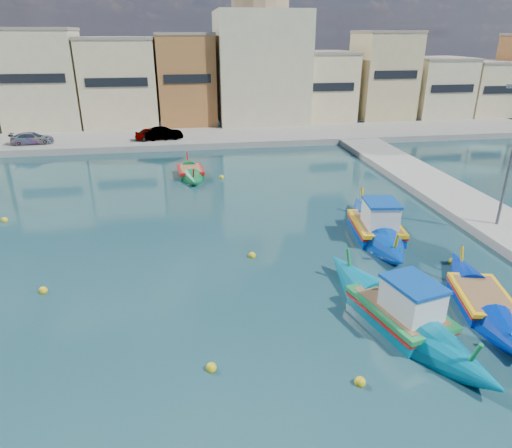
{
  "coord_description": "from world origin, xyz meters",
  "views": [
    {
      "loc": [
        0.62,
        -14.81,
        10.25
      ],
      "look_at": [
        4.0,
        6.0,
        1.4
      ],
      "focal_mm": 32.0,
      "sensor_mm": 36.0,
      "label": 1
    }
  ],
  "objects_px": {
    "quay_street_lamp": "(511,156)",
    "luzzu_green": "(191,173)",
    "church_block": "(260,50)",
    "luzzu_turquoise_cabin": "(400,314)",
    "luzzu_blue_south": "(482,301)",
    "luzzu_blue_cabin": "(376,229)"
  },
  "relations": [
    {
      "from": "luzzu_blue_cabin",
      "to": "luzzu_blue_south",
      "type": "height_order",
      "value": "luzzu_blue_cabin"
    },
    {
      "from": "luzzu_green",
      "to": "luzzu_blue_south",
      "type": "xyz_separation_m",
      "value": [
        11.06,
        -20.4,
        0.01
      ]
    },
    {
      "from": "luzzu_blue_cabin",
      "to": "luzzu_blue_south",
      "type": "bearing_deg",
      "value": -79.16
    },
    {
      "from": "quay_street_lamp",
      "to": "luzzu_turquoise_cabin",
      "type": "height_order",
      "value": "quay_street_lamp"
    },
    {
      "from": "luzzu_blue_south",
      "to": "luzzu_turquoise_cabin",
      "type": "bearing_deg",
      "value": -172.45
    },
    {
      "from": "luzzu_turquoise_cabin",
      "to": "luzzu_green",
      "type": "distance_m",
      "value": 22.14
    },
    {
      "from": "quay_street_lamp",
      "to": "luzzu_turquoise_cabin",
      "type": "distance_m",
      "value": 12.26
    },
    {
      "from": "church_block",
      "to": "luzzu_green",
      "type": "height_order",
      "value": "church_block"
    },
    {
      "from": "luzzu_turquoise_cabin",
      "to": "luzzu_blue_cabin",
      "type": "bearing_deg",
      "value": 73.2
    },
    {
      "from": "luzzu_green",
      "to": "luzzu_blue_cabin",
      "type": "bearing_deg",
      "value": -53.45
    },
    {
      "from": "luzzu_turquoise_cabin",
      "to": "church_block",
      "type": "bearing_deg",
      "value": 87.73
    },
    {
      "from": "church_block",
      "to": "luzzu_turquoise_cabin",
      "type": "height_order",
      "value": "church_block"
    },
    {
      "from": "luzzu_green",
      "to": "luzzu_blue_south",
      "type": "distance_m",
      "value": 23.21
    },
    {
      "from": "luzzu_blue_cabin",
      "to": "church_block",
      "type": "bearing_deg",
      "value": 91.28
    },
    {
      "from": "luzzu_blue_cabin",
      "to": "luzzu_green",
      "type": "relative_size",
      "value": 1.35
    },
    {
      "from": "quay_street_lamp",
      "to": "luzzu_green",
      "type": "relative_size",
      "value": 1.13
    },
    {
      "from": "quay_street_lamp",
      "to": "luzzu_turquoise_cabin",
      "type": "bearing_deg",
      "value": -141.48
    },
    {
      "from": "quay_street_lamp",
      "to": "luzzu_blue_cabin",
      "type": "bearing_deg",
      "value": 174.38
    },
    {
      "from": "quay_street_lamp",
      "to": "luzzu_green",
      "type": "xyz_separation_m",
      "value": [
        -16.35,
        13.68,
        -4.1
      ]
    },
    {
      "from": "church_block",
      "to": "luzzu_blue_cabin",
      "type": "height_order",
      "value": "church_block"
    },
    {
      "from": "church_block",
      "to": "luzzu_turquoise_cabin",
      "type": "distance_m",
      "value": 42.04
    },
    {
      "from": "church_block",
      "to": "luzzu_turquoise_cabin",
      "type": "xyz_separation_m",
      "value": [
        -1.64,
        -41.23,
        -8.03
      ]
    }
  ]
}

